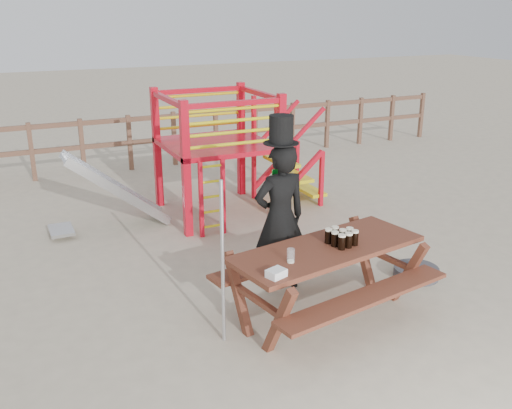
# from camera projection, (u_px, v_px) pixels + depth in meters

# --- Properties ---
(ground) EXTENTS (60.00, 60.00, 0.00)m
(ground) POSITION_uv_depth(u_px,v_px,m) (313.00, 308.00, 6.73)
(ground) COLOR #B8AA8F
(ground) RESTS_ON ground
(back_fence) EXTENTS (15.09, 0.09, 1.20)m
(back_fence) POSITION_uv_depth(u_px,v_px,m) (152.00, 135.00, 12.49)
(back_fence) COLOR brown
(back_fence) RESTS_ON ground
(playground_fort) EXTENTS (4.71, 1.84, 2.10)m
(playground_fort) POSITION_uv_depth(u_px,v_px,m) (213.00, 153.00, 9.50)
(playground_fort) COLOR red
(playground_fort) RESTS_ON ground
(picnic_table) EXTENTS (2.46, 1.91, 0.86)m
(picnic_table) POSITION_uv_depth(u_px,v_px,m) (327.00, 273.00, 6.38)
(picnic_table) COLOR maroon
(picnic_table) RESTS_ON ground
(man_with_hat) EXTENTS (0.68, 0.45, 2.19)m
(man_with_hat) POSITION_uv_depth(u_px,v_px,m) (280.00, 214.00, 6.91)
(man_with_hat) COLOR black
(man_with_hat) RESTS_ON ground
(metal_pole) EXTENTS (0.04, 0.04, 1.78)m
(metal_pole) POSITION_uv_depth(u_px,v_px,m) (223.00, 264.00, 5.79)
(metal_pole) COLOR #B2B2B7
(metal_pole) RESTS_ON ground
(parasol_base) EXTENTS (0.58, 0.58, 0.25)m
(parasol_base) POSITION_uv_depth(u_px,v_px,m) (416.00, 272.00, 7.48)
(parasol_base) COLOR #3A3A3F
(parasol_base) RESTS_ON ground
(paper_bag) EXTENTS (0.22, 0.19, 0.08)m
(paper_bag) POSITION_uv_depth(u_px,v_px,m) (276.00, 273.00, 5.55)
(paper_bag) COLOR white
(paper_bag) RESTS_ON picnic_table
(stout_pints) EXTENTS (0.32, 0.32, 0.17)m
(stout_pints) POSITION_uv_depth(u_px,v_px,m) (342.00, 237.00, 6.30)
(stout_pints) COLOR black
(stout_pints) RESTS_ON picnic_table
(empty_glasses) EXTENTS (0.08, 0.08, 0.15)m
(empty_glasses) POSITION_uv_depth(u_px,v_px,m) (291.00, 256.00, 5.86)
(empty_glasses) COLOR silver
(empty_glasses) RESTS_ON picnic_table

